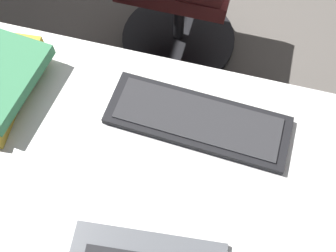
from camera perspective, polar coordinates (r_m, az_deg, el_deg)
desk at (r=0.86m, az=-0.87°, el=-11.33°), size 2.40×0.69×0.73m
drawer_pedestal at (r=1.17m, az=5.91°, el=-18.33°), size 0.40×0.51×0.69m
keyboard_main at (r=0.85m, az=4.59°, el=0.92°), size 0.43×0.16×0.02m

